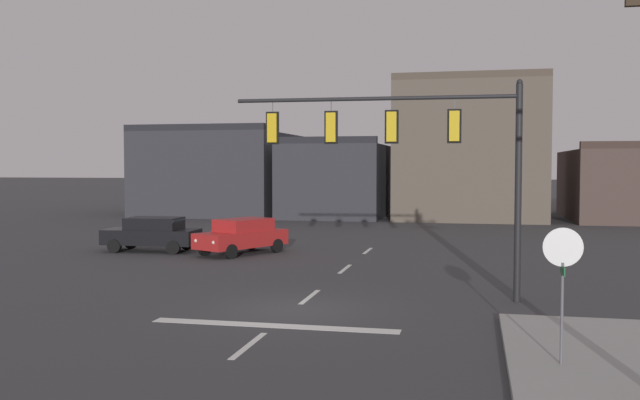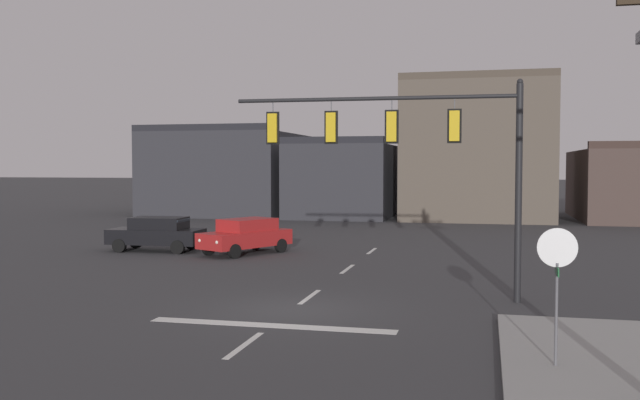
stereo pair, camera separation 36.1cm
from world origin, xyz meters
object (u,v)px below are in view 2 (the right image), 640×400
at_px(signal_mast_near_side, 414,143).
at_px(car_lot_nearside, 157,233).
at_px(stop_sign, 557,263).
at_px(car_lot_middle, 246,235).

xyz_separation_m(signal_mast_near_side, car_lot_nearside, (-12.99, 9.10, -3.85)).
relative_size(signal_mast_near_side, stop_sign, 3.07).
bearing_deg(car_lot_nearside, car_lot_middle, 0.19).
bearing_deg(car_lot_nearside, stop_sign, -44.51).
bearing_deg(stop_sign, signal_mast_near_side, 116.15).
bearing_deg(stop_sign, car_lot_nearside, 135.49).
height_order(signal_mast_near_side, stop_sign, signal_mast_near_side).
relative_size(signal_mast_near_side, car_lot_middle, 1.83).
bearing_deg(signal_mast_near_side, car_lot_nearside, 145.00).
relative_size(stop_sign, car_lot_nearside, 0.63).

